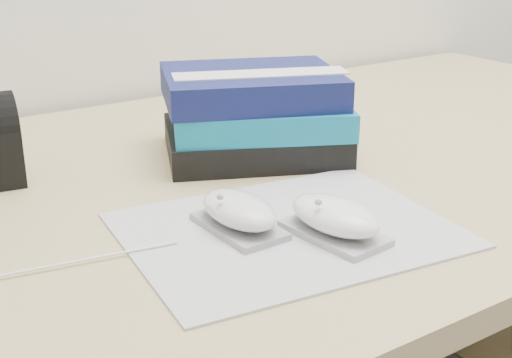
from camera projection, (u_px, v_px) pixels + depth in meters
desk at (242, 300)px, 1.06m from camera, size 1.60×0.80×0.73m
mousepad at (287, 230)px, 0.73m from camera, size 0.35×0.29×0.00m
mouse_rear at (239, 212)px, 0.72m from camera, size 0.06×0.11×0.04m
mouse_front at (335, 219)px, 0.71m from camera, size 0.07×0.11×0.05m
usb_cable at (66, 263)px, 0.66m from camera, size 0.21×0.04×0.00m
book_stack at (255, 114)px, 0.95m from camera, size 0.29×0.27×0.12m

